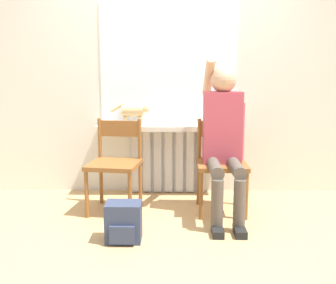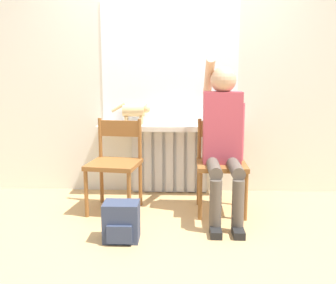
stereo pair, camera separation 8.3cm
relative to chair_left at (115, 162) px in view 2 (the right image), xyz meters
name	(u,v)px [view 2 (the right image)]	position (x,y,z in m)	size (l,w,h in m)	color
ground_plane	(165,235)	(0.49, -0.58, -0.46)	(12.00, 12.00, 0.00)	tan
wall_with_window	(170,66)	(0.49, 0.65, 0.89)	(7.00, 0.06, 2.70)	silver
radiator	(169,161)	(0.49, 0.57, -0.11)	(0.81, 0.08, 0.70)	silver
windowsill	(169,127)	(0.49, 0.48, 0.26)	(1.48, 0.28, 0.05)	silver
window_glass	(170,64)	(0.49, 0.61, 0.91)	(1.42, 0.01, 1.25)	white
chair_left	(115,162)	(0.00, 0.00, 0.00)	(0.51, 0.51, 0.85)	brown
chair_right	(221,163)	(0.99, 0.00, 0.00)	(0.45, 0.45, 0.85)	brown
person	(223,134)	(0.99, -0.11, 0.29)	(0.36, 1.04, 1.43)	brown
cat	(135,111)	(0.13, 0.51, 0.43)	(0.41, 0.12, 0.23)	#DBB77A
backpack	(121,222)	(0.16, -0.69, -0.31)	(0.27, 0.23, 0.30)	#333D56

